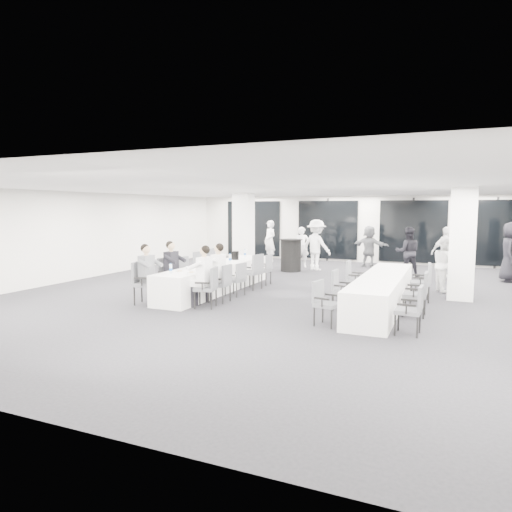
{
  "coord_description": "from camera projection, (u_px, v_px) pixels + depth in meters",
  "views": [
    {
      "loc": [
        3.95,
        -11.39,
        2.28
      ],
      "look_at": [
        -0.86,
        -0.2,
        1.0
      ],
      "focal_mm": 32.0,
      "sensor_mm": 36.0,
      "label": 1
    }
  ],
  "objects": [
    {
      "name": "room",
      "position": [
        332.0,
        240.0,
        12.72
      ],
      "size": [
        14.04,
        16.04,
        2.84
      ],
      "color": "black",
      "rests_on": "ground"
    },
    {
      "name": "column_left",
      "position": [
        244.0,
        233.0,
        16.08
      ],
      "size": [
        0.6,
        0.6,
        2.8
      ],
      "primitive_type": "cube",
      "color": "white",
      "rests_on": "floor"
    },
    {
      "name": "column_right",
      "position": [
        462.0,
        244.0,
        11.32
      ],
      "size": [
        0.6,
        0.6,
        2.8
      ],
      "primitive_type": "cube",
      "color": "white",
      "rests_on": "floor"
    },
    {
      "name": "banquet_table_main",
      "position": [
        216.0,
        278.0,
        12.53
      ],
      "size": [
        0.9,
        5.0,
        0.75
      ],
      "primitive_type": "cube",
      "color": "white",
      "rests_on": "floor"
    },
    {
      "name": "banquet_table_side",
      "position": [
        382.0,
        292.0,
        10.45
      ],
      "size": [
        0.9,
        5.0,
        0.75
      ],
      "primitive_type": "cube",
      "color": "white",
      "rests_on": "floor"
    },
    {
      "name": "cocktail_table",
      "position": [
        291.0,
        255.0,
        16.52
      ],
      "size": [
        0.84,
        0.84,
        1.16
      ],
      "color": "black",
      "rests_on": "floor"
    },
    {
      "name": "chair_main_left_near",
      "position": [
        143.0,
        280.0,
        10.87
      ],
      "size": [
        0.62,
        0.65,
        1.01
      ],
      "rotation": [
        0.0,
        0.0,
        -1.33
      ],
      "color": "#53555B",
      "rests_on": "floor"
    },
    {
      "name": "chair_main_left_second",
      "position": [
        169.0,
        274.0,
        11.86
      ],
      "size": [
        0.61,
        0.64,
        1.0
      ],
      "rotation": [
        0.0,
        0.0,
        -1.82
      ],
      "color": "#53555B",
      "rests_on": "floor"
    },
    {
      "name": "chair_main_left_mid",
      "position": [
        186.0,
        271.0,
        12.63
      ],
      "size": [
        0.57,
        0.59,
        0.94
      ],
      "rotation": [
        0.0,
        0.0,
        -1.79
      ],
      "color": "#53555B",
      "rests_on": "floor"
    },
    {
      "name": "chair_main_left_fourth",
      "position": [
        203.0,
        266.0,
        13.49
      ],
      "size": [
        0.6,
        0.63,
        1.0
      ],
      "rotation": [
        0.0,
        0.0,
        -1.79
      ],
      "color": "#53555B",
      "rests_on": "floor"
    },
    {
      "name": "chair_main_left_far",
      "position": [
        216.0,
        263.0,
        14.22
      ],
      "size": [
        0.56,
        0.62,
        1.03
      ],
      "rotation": [
        0.0,
        0.0,
        -1.48
      ],
      "color": "#53555B",
      "rests_on": "floor"
    },
    {
      "name": "chair_main_right_near",
      "position": [
        209.0,
        285.0,
        10.44
      ],
      "size": [
        0.57,
        0.6,
        0.94
      ],
      "rotation": [
        0.0,
        0.0,
        1.8
      ],
      "color": "#53555B",
      "rests_on": "floor"
    },
    {
      "name": "chair_main_right_second",
      "position": [
        222.0,
        281.0,
        11.04
      ],
      "size": [
        0.47,
        0.53,
        0.92
      ],
      "rotation": [
        0.0,
        0.0,
        1.56
      ],
      "color": "#53555B",
      "rests_on": "floor"
    },
    {
      "name": "chair_main_right_mid",
      "position": [
        237.0,
        277.0,
        11.84
      ],
      "size": [
        0.51,
        0.54,
        0.87
      ],
      "rotation": [
        0.0,
        0.0,
        1.39
      ],
      "color": "#53555B",
      "rests_on": "floor"
    },
    {
      "name": "chair_main_right_fourth",
      "position": [
        254.0,
        269.0,
        12.78
      ],
      "size": [
        0.6,
        0.63,
        1.0
      ],
      "rotation": [
        0.0,
        0.0,
        1.36
      ],
      "color": "#53555B",
      "rests_on": "floor"
    },
    {
      "name": "chair_main_right_far",
      "position": [
        265.0,
        268.0,
        13.55
      ],
      "size": [
        0.46,
        0.52,
        0.91
      ],
      "rotation": [
        0.0,
        0.0,
        1.58
      ],
      "color": "#53555B",
      "rests_on": "floor"
    },
    {
      "name": "chair_side_left_near",
      "position": [
        324.0,
        300.0,
        8.89
      ],
      "size": [
        0.52,
        0.55,
        0.87
      ],
      "rotation": [
        0.0,
        0.0,
        -1.77
      ],
      "color": "#53555B",
      "rests_on": "floor"
    },
    {
      "name": "chair_side_left_mid",
      "position": [
        340.0,
        287.0,
        10.23
      ],
      "size": [
        0.47,
        0.52,
        0.9
      ],
      "rotation": [
        0.0,
        0.0,
        -1.6
      ],
      "color": "#53555B",
      "rests_on": "floor"
    },
    {
      "name": "chair_side_left_far",
      "position": [
        354.0,
        277.0,
        11.61
      ],
      "size": [
        0.49,
        0.54,
        0.94
      ],
      "rotation": [
        0.0,
        0.0,
        -1.55
      ],
      "color": "#53555B",
      "rests_on": "floor"
    },
    {
      "name": "chair_side_right_near",
      "position": [
        413.0,
        307.0,
        8.19
      ],
      "size": [
        0.48,
        0.53,
        0.9
      ],
      "rotation": [
        0.0,
        0.0,
        1.52
      ],
      "color": "#53555B",
      "rests_on": "floor"
    },
    {
      "name": "chair_side_right_mid",
      "position": [
        419.0,
        291.0,
        9.58
      ],
      "size": [
        0.49,
        0.55,
        0.95
      ],
      "rotation": [
        0.0,
        0.0,
        1.56
      ],
      "color": "#53555B",
      "rests_on": "floor"
    },
    {
      "name": "chair_side_right_far",
      "position": [
        424.0,
        280.0,
        11.15
      ],
      "size": [
        0.53,
        0.57,
        0.94
      ],
      "rotation": [
        0.0,
        0.0,
        1.68
      ],
      "color": "#53555B",
      "rests_on": "floor"
    },
    {
      "name": "seated_guest_a",
      "position": [
        149.0,
        270.0,
        10.8
      ],
      "size": [
        0.5,
        0.38,
        1.44
      ],
      "rotation": [
        0.0,
        0.0,
        -1.57
      ],
      "color": "#5B5E63",
      "rests_on": "floor"
    },
    {
      "name": "seated_guest_b",
      "position": [
        173.0,
        265.0,
        11.75
      ],
      "size": [
        0.5,
        0.38,
        1.44
      ],
      "rotation": [
        0.0,
        0.0,
        -1.57
      ],
      "color": "black",
      "rests_on": "floor"
    },
    {
      "name": "seated_guest_c",
      "position": [
        202.0,
        272.0,
        10.46
      ],
      "size": [
        0.5,
        0.38,
        1.44
      ],
      "rotation": [
        0.0,
        0.0,
        1.57
      ],
      "color": "white",
      "rests_on": "floor"
    },
    {
      "name": "seated_guest_d",
      "position": [
        216.0,
        269.0,
        11.08
      ],
      "size": [
        0.5,
        0.38,
        1.44
      ],
      "rotation": [
        0.0,
        0.0,
        1.57
      ],
      "color": "white",
      "rests_on": "floor"
    },
    {
      "name": "standing_guest_a",
      "position": [
        302.0,
        244.0,
        17.64
      ],
      "size": [
        0.81,
        0.76,
        1.77
      ],
      "primitive_type": "imported",
      "rotation": [
        0.0,
        0.0,
        0.49
      ],
      "color": "white",
      "rests_on": "floor"
    },
    {
      "name": "standing_guest_b",
      "position": [
        408.0,
        249.0,
        15.19
      ],
      "size": [
        1.01,
        0.74,
        1.88
      ],
      "primitive_type": "imported",
      "rotation": [
        0.0,
        0.0,
        3.36
      ],
      "color": "black",
      "rests_on": "floor"
    },
    {
      "name": "standing_guest_c",
      "position": [
        316.0,
        242.0,
        16.78
      ],
      "size": [
        1.53,
        1.16,
        2.11
      ],
      "primitive_type": "imported",
      "rotation": [
        0.0,
        0.0,
        2.75
      ],
      "color": "white",
      "rests_on": "floor"
    },
    {
      "name": "standing_guest_d",
      "position": [
        447.0,
        249.0,
        14.76
      ],
      "size": [
        1.28,
        1.01,
        1.91
      ],
      "primitive_type": "imported",
      "rotation": [
        0.0,
        0.0,
        3.53
      ],
      "color": "white",
      "rests_on": "floor"
    },
    {
      "name": "standing_guest_e",
      "position": [
        511.0,
        248.0,
        14.08
      ],
      "size": [
        0.79,
        1.11,
        2.1
      ],
      "primitive_type": "imported",
      "rotation": [
        0.0,
        0.0,
        1.39
      ],
      "color": "black",
      "rests_on": "floor"
    },
    {
      "name": "standing_guest_f",
      "position": [
        369.0,
        244.0,
        17.68
      ],
      "size": [
        1.8,
        1.22,
        1.83
      ],
      "primitive_type": "imported",
      "rotation": [
        0.0,
        0.0,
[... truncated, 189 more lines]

